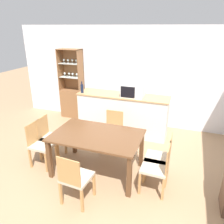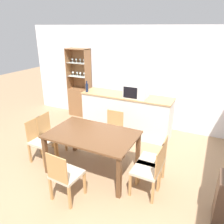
% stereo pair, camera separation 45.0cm
% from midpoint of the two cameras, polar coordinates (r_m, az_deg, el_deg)
% --- Properties ---
extents(ground_plane, '(18.00, 18.00, 0.00)m').
position_cam_midpoint_polar(ground_plane, '(4.06, -2.25, -16.76)').
color(ground_plane, '#A37F5B').
extents(wall_back, '(6.80, 0.06, 2.55)m').
position_cam_midpoint_polar(wall_back, '(5.78, 10.00, 8.80)').
color(wall_back, silver).
rests_on(wall_back, ground_plane).
extents(kitchen_counter, '(2.21, 0.60, 0.98)m').
position_cam_midpoint_polar(kitchen_counter, '(5.39, 6.12, -0.64)').
color(kitchen_counter, silver).
rests_on(kitchen_counter, ground_plane).
extents(display_cabinet, '(0.65, 0.34, 1.95)m').
position_cam_midpoint_polar(display_cabinet, '(6.50, -6.34, 4.09)').
color(display_cabinet, brown).
rests_on(display_cabinet, ground_plane).
extents(dining_table, '(1.55, 0.99, 0.76)m').
position_cam_midpoint_polar(dining_table, '(3.88, -1.86, -7.01)').
color(dining_table, brown).
rests_on(dining_table, ground_plane).
extents(dining_chair_head_near, '(0.43, 0.43, 0.85)m').
position_cam_midpoint_polar(dining_chair_head_near, '(3.43, -8.38, -16.14)').
color(dining_chair_head_near, '#C1B299').
rests_on(dining_chair_head_near, ground_plane).
extents(dining_chair_side_right_far, '(0.41, 0.41, 0.85)m').
position_cam_midpoint_polar(dining_chair_side_right_far, '(3.82, 14.32, -12.26)').
color(dining_chair_side_right_far, '#C1B299').
rests_on(dining_chair_side_right_far, ground_plane).
extents(dining_chair_side_left_far, '(0.43, 0.43, 0.85)m').
position_cam_midpoint_polar(dining_chair_side_left_far, '(4.64, -13.08, -5.73)').
color(dining_chair_side_left_far, '#C1B299').
rests_on(dining_chair_side_left_far, ground_plane).
extents(dining_chair_side_left_near, '(0.42, 0.42, 0.85)m').
position_cam_midpoint_polar(dining_chair_side_left_near, '(4.45, -15.41, -7.24)').
color(dining_chair_side_left_near, '#C1B299').
rests_on(dining_chair_side_left_near, ground_plane).
extents(dining_chair_side_right_near, '(0.42, 0.42, 0.85)m').
position_cam_midpoint_polar(dining_chair_side_right_near, '(3.58, 13.26, -14.73)').
color(dining_chair_side_right_near, '#C1B299').
rests_on(dining_chair_side_right_near, ground_plane).
extents(dining_chair_head_far, '(0.41, 0.41, 0.85)m').
position_cam_midpoint_polar(dining_chair_head_far, '(4.64, 2.82, -5.18)').
color(dining_chair_head_far, '#C1B299').
rests_on(dining_chair_head_far, ground_plane).
extents(microwave, '(0.51, 0.40, 0.30)m').
position_cam_midpoint_polar(microwave, '(5.07, 8.91, 5.43)').
color(microwave, silver).
rests_on(microwave, kitchen_counter).
extents(wine_bottle, '(0.07, 0.07, 0.28)m').
position_cam_midpoint_polar(wine_bottle, '(5.46, -4.24, 6.37)').
color(wine_bottle, '#141E38').
rests_on(wine_bottle, kitchen_counter).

